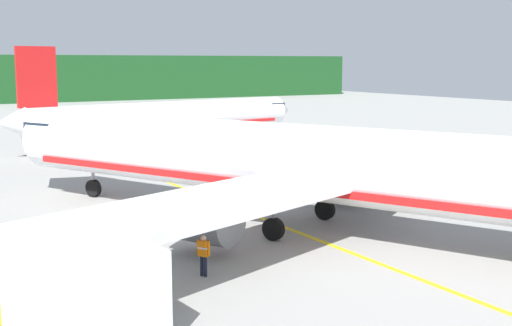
# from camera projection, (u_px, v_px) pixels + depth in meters

# --- Properties ---
(airliner_foreground) EXTENTS (32.86, 38.94, 11.90)m
(airliner_foreground) POSITION_uv_depth(u_px,v_px,m) (286.00, 162.00, 34.84)
(airliner_foreground) COLOR white
(airliner_foreground) RESTS_ON ground
(airliner_mid_apron) EXTENTS (34.36, 28.53, 9.84)m
(airliner_mid_apron) POSITION_uv_depth(u_px,v_px,m) (164.00, 118.00, 69.27)
(airliner_mid_apron) COLOR white
(airliner_mid_apron) RESTS_ON ground
(service_truck_baggage) EXTENTS (6.84, 2.74, 2.95)m
(service_truck_baggage) POSITION_uv_depth(u_px,v_px,m) (53.00, 305.00, 19.39)
(service_truck_baggage) COLOR yellow
(service_truck_baggage) RESTS_ON ground
(crew_loader_right) EXTENTS (0.41, 0.57, 1.68)m
(crew_loader_right) POSITION_uv_depth(u_px,v_px,m) (203.00, 252.00, 27.06)
(crew_loader_right) COLOR #191E33
(crew_loader_right) RESTS_ON ground
(apron_guide_line) EXTENTS (0.30, 60.00, 0.01)m
(apron_guide_line) POSITION_uv_depth(u_px,v_px,m) (336.00, 247.00, 31.47)
(apron_guide_line) COLOR yellow
(apron_guide_line) RESTS_ON ground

